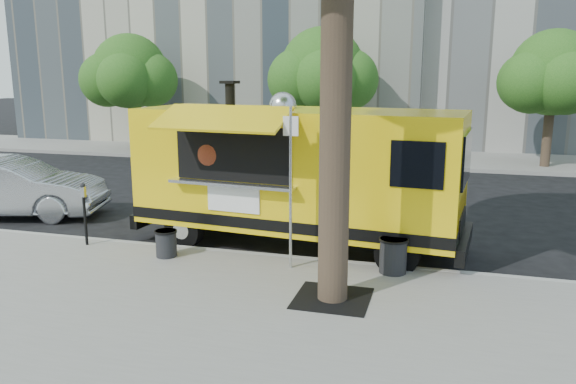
% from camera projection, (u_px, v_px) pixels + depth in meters
% --- Properties ---
extents(ground, '(120.00, 120.00, 0.00)m').
position_uv_depth(ground, '(242.00, 245.00, 12.43)').
color(ground, black).
rests_on(ground, ground).
extents(sidewalk, '(60.00, 6.00, 0.15)m').
position_uv_depth(sidewalk, '(151.00, 315.00, 8.65)').
color(sidewalk, gray).
rests_on(sidewalk, ground).
extents(curb, '(60.00, 0.14, 0.16)m').
position_uv_depth(curb, '(226.00, 254.00, 11.54)').
color(curb, '#999993').
rests_on(curb, ground).
extents(far_sidewalk, '(60.00, 5.00, 0.15)m').
position_uv_depth(far_sidewalk, '(347.00, 156.00, 25.12)').
color(far_sidewalk, gray).
rests_on(far_sidewalk, ground).
extents(tree_well, '(1.20, 1.20, 0.02)m').
position_uv_depth(tree_well, '(332.00, 298.00, 9.07)').
color(tree_well, black).
rests_on(tree_well, sidewalk).
extents(far_tree_a, '(3.42, 3.42, 5.36)m').
position_uv_depth(far_tree_a, '(130.00, 72.00, 25.88)').
color(far_tree_a, '#33261C').
rests_on(far_tree_a, far_sidewalk).
extents(far_tree_b, '(3.60, 3.60, 5.50)m').
position_uv_depth(far_tree_b, '(322.00, 70.00, 23.85)').
color(far_tree_b, '#33261C').
rests_on(far_tree_b, far_sidewalk).
extents(far_tree_c, '(3.24, 3.24, 5.21)m').
position_uv_depth(far_tree_c, '(553.00, 73.00, 21.20)').
color(far_tree_c, '#33261C').
rests_on(far_tree_c, far_sidewalk).
extents(sign_post, '(0.28, 0.06, 3.00)m').
position_uv_depth(sign_post, '(291.00, 179.00, 10.17)').
color(sign_post, silver).
rests_on(sign_post, sidewalk).
extents(parking_meter, '(0.11, 0.11, 1.33)m').
position_uv_depth(parking_meter, '(84.00, 207.00, 11.75)').
color(parking_meter, black).
rests_on(parking_meter, sidewalk).
extents(food_truck, '(7.33, 3.64, 3.54)m').
position_uv_depth(food_truck, '(296.00, 172.00, 11.93)').
color(food_truck, yellow).
rests_on(food_truck, ground).
extents(sedan, '(5.02, 2.85, 1.56)m').
position_uv_depth(sedan, '(11.00, 188.00, 14.69)').
color(sedan, '#A5A6AC').
rests_on(sedan, ground).
extents(trash_bin_left, '(0.45, 0.45, 0.53)m').
position_uv_depth(trash_bin_left, '(166.00, 242.00, 11.11)').
color(trash_bin_left, black).
rests_on(trash_bin_left, sidewalk).
extents(trash_bin_right, '(0.54, 0.54, 0.64)m').
position_uv_depth(trash_bin_right, '(393.00, 254.00, 10.20)').
color(trash_bin_right, black).
rests_on(trash_bin_right, sidewalk).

